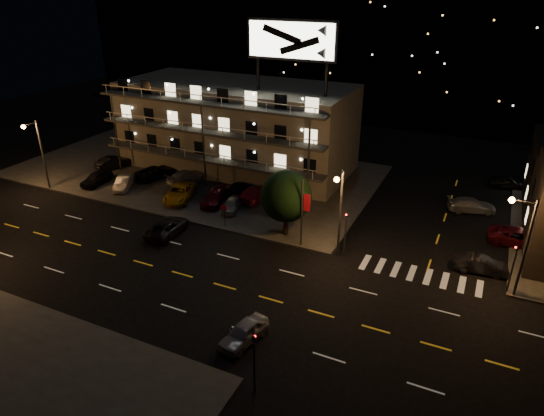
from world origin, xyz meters
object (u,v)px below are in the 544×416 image
at_px(lot_car_2, 180,193).
at_px(road_car_east, 244,333).
at_px(lot_car_4, 232,204).
at_px(side_car_0, 481,265).
at_px(lot_car_7, 187,177).
at_px(road_car_west, 168,227).
at_px(tree, 286,198).

relative_size(lot_car_2, road_car_east, 1.34).
bearing_deg(lot_car_2, lot_car_4, -17.16).
bearing_deg(side_car_0, lot_car_4, 80.21).
height_order(lot_car_7, road_car_east, lot_car_7).
xyz_separation_m(lot_car_2, road_car_west, (3.39, -6.86, -0.19)).
distance_m(lot_car_7, side_car_0, 32.93).
height_order(tree, road_car_east, tree).
distance_m(lot_car_2, lot_car_4, 6.41).
xyz_separation_m(lot_car_2, lot_car_4, (6.41, -0.01, -0.12)).
xyz_separation_m(tree, road_car_west, (-10.05, -4.56, -3.12)).
distance_m(tree, road_car_east, 15.40).
xyz_separation_m(lot_car_4, road_car_east, (10.53, -16.95, -0.09)).
height_order(lot_car_4, lot_car_7, lot_car_7).
bearing_deg(lot_car_4, lot_car_2, 167.58).
xyz_separation_m(lot_car_2, road_car_east, (16.93, -16.96, -0.21)).
distance_m(tree, lot_car_2, 13.95).
relative_size(lot_car_2, lot_car_4, 1.45).
relative_size(tree, lot_car_4, 1.68).
bearing_deg(lot_car_7, lot_car_4, 171.03).
bearing_deg(lot_car_2, road_car_west, -80.79).
xyz_separation_m(lot_car_4, side_car_0, (24.10, -1.32, -0.08)).
height_order(lot_car_2, road_car_west, lot_car_2).
bearing_deg(road_car_east, lot_car_4, 132.83).
relative_size(tree, lot_car_7, 1.20).
bearing_deg(tree, lot_car_2, 170.30).
relative_size(tree, road_car_east, 1.54).
bearing_deg(road_car_east, road_car_west, 154.28).
distance_m(lot_car_7, road_car_east, 28.37).
bearing_deg(side_car_0, lot_car_7, 73.67).
distance_m(side_car_0, road_car_east, 20.71).
xyz_separation_m(road_car_east, road_car_west, (-13.54, 10.10, 0.03)).
bearing_deg(side_car_0, lot_car_2, 80.85).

